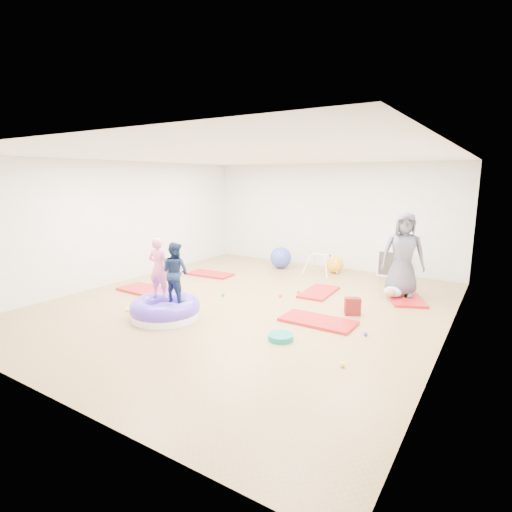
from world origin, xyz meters
The scene contains 19 objects.
room centered at (0.00, 0.00, 1.40)m, with size 7.01×8.01×2.81m.
gym_mat_front_left centered at (-2.32, -0.46, 0.03)m, with size 1.28×0.64×0.05m, color red.
gym_mat_mid_left centered at (-2.10, 1.45, 0.02)m, with size 1.12×0.56×0.05m, color red.
gym_mat_center_back centered at (0.87, 1.42, 0.02)m, with size 1.13×0.57×0.05m, color red.
gym_mat_right centered at (1.57, -0.22, 0.03)m, with size 1.24×0.62×0.05m, color red.
gym_mat_rear_right centered at (2.51, 1.98, 0.03)m, with size 1.25×0.62×0.05m, color red.
inflatable_cushion centered at (-0.79, -1.43, 0.15)m, with size 1.22×1.22×0.38m.
child_pink centered at (-1.02, -1.31, 0.90)m, with size 0.40×0.26×1.09m, color pink.
child_navy centered at (-0.61, -1.33, 0.87)m, with size 0.51×0.39×1.04m, color #132448.
adult_caregiver centered at (2.41, 2.04, 0.90)m, with size 0.83×0.54×1.70m, color #4A4B59.
infant centered at (2.30, 1.79, 0.16)m, with size 0.37×0.37×0.22m.
ball_pit_balls centered at (1.36, 0.25, 0.03)m, with size 3.30×3.46×0.07m.
exercise_ball_blue centered at (-0.99, 3.11, 0.29)m, with size 0.58×0.58×0.58m, color #2F48AF.
exercise_ball_orange centered at (0.47, 3.37, 0.22)m, with size 0.44×0.44×0.44m, color #FDA41A.
infant_play_gym centered at (0.23, 2.93, 0.37)m, with size 0.72×0.68×0.55m.
cube_shelf centered at (1.79, 3.79, 0.34)m, with size 0.68×0.33×0.68m.
balance_disc centered at (1.40, -1.20, 0.04)m, with size 0.39×0.39×0.09m, color #0C807A.
backpack centered at (1.93, 0.48, 0.16)m, with size 0.27×0.17×0.32m, color red.
yellow_toy centered at (-1.61, -1.47, 0.02)m, with size 0.22×0.22×0.03m, color yellow.
Camera 1 is at (4.13, -6.20, 2.41)m, focal length 28.00 mm.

